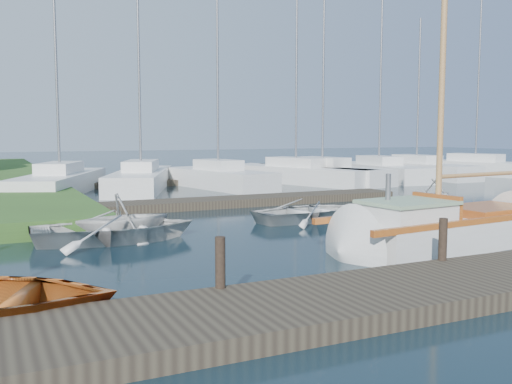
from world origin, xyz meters
name	(u,v)px	position (x,y,z in m)	size (l,w,h in m)	color
ground	(256,239)	(0.00, 0.00, 0.00)	(160.00, 160.00, 0.00)	black
near_dock	(416,290)	(0.00, -6.00, 0.15)	(18.00, 2.20, 0.30)	#2D261D
far_dock	(229,202)	(2.00, 6.50, 0.15)	(14.00, 1.60, 0.30)	#2D261D
pontoon	(292,177)	(10.00, 16.00, 0.15)	(30.00, 1.60, 0.30)	#2D261D
mooring_post_1	(220,262)	(-3.00, -5.00, 0.70)	(0.16, 0.16, 0.80)	black
mooring_post_2	(443,239)	(1.50, -5.00, 0.70)	(0.16, 0.16, 0.80)	black
sailboat	(448,232)	(3.66, -2.91, 0.34)	(7.31, 2.64, 9.83)	silver
tender_a	(115,225)	(-3.32, 1.20, 0.42)	(2.88, 4.03, 0.83)	silver
tender_b	(123,214)	(-3.06, 1.45, 0.64)	(2.08, 2.41, 1.27)	silver
tender_c	(309,208)	(2.80, 2.07, 0.37)	(2.58, 3.61, 0.75)	silver
tender_d	(436,193)	(8.13, 2.30, 0.61)	(2.00, 2.32, 1.22)	silver
marina_boat_0	(60,181)	(-3.15, 13.94, 0.57)	(5.44, 8.99, 11.21)	silver
marina_boat_1	(141,178)	(0.63, 14.24, 0.56)	(5.41, 9.31, 10.56)	silver
marina_boat_2	(218,176)	(4.30, 13.36, 0.59)	(3.57, 7.62, 12.32)	silver
marina_boat_3	(296,172)	(9.16, 14.11, 0.58)	(5.13, 9.63, 13.03)	silver
marina_boat_4	(322,172)	(10.71, 13.88, 0.57)	(4.03, 8.98, 11.83)	silver
marina_boat_5	(379,170)	(14.63, 13.94, 0.58)	(2.95, 8.44, 11.66)	silver
marina_boat_6	(416,169)	(17.77, 14.29, 0.56)	(2.66, 8.48, 9.58)	silver
marina_boat_7	(475,166)	(22.77, 14.38, 0.57)	(4.88, 9.75, 11.55)	silver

